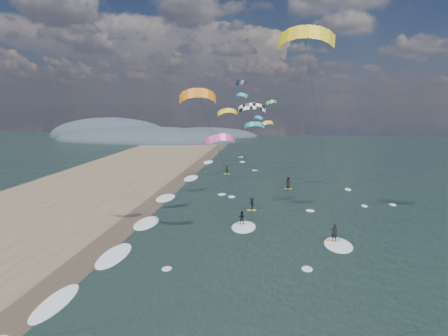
# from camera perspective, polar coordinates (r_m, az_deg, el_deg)

# --- Properties ---
(ground) EXTENTS (260.00, 260.00, 0.00)m
(ground) POSITION_cam_1_polar(r_m,az_deg,el_deg) (27.37, -1.24, -19.20)
(ground) COLOR black
(ground) RESTS_ON ground
(sand_strip) EXTENTS (26.00, 240.00, 0.00)m
(sand_strip) POSITION_cam_1_polar(r_m,az_deg,el_deg) (45.51, -30.83, -8.49)
(sand_strip) COLOR brown
(sand_strip) RESTS_ON ground
(wet_sand_strip) EXTENTS (3.00, 240.00, 0.00)m
(wet_sand_strip) POSITION_cam_1_polar(r_m,az_deg,el_deg) (39.39, -16.74, -10.21)
(wet_sand_strip) COLOR #382D23
(wet_sand_strip) RESTS_ON ground
(coastal_hills) EXTENTS (80.00, 41.00, 15.00)m
(coastal_hills) POSITION_cam_1_polar(r_m,az_deg,el_deg) (140.74, -12.80, 4.38)
(coastal_hills) COLOR #3D4756
(coastal_hills) RESTS_ON ground
(kitesurfer_near_a) EXTENTS (7.86, 8.66, 19.35)m
(kitesurfer_near_a) POSITION_cam_1_polar(r_m,az_deg,el_deg) (30.72, 13.20, 12.74)
(kitesurfer_near_a) COLOR yellow
(kitesurfer_near_a) RESTS_ON ground
(kitesurfer_near_b) EXTENTS (6.86, 8.44, 15.11)m
(kitesurfer_near_b) POSITION_cam_1_polar(r_m,az_deg,el_deg) (35.96, -1.34, 3.87)
(kitesurfer_near_b) COLOR yellow
(kitesurfer_near_b) RESTS_ON ground
(far_kitesurfers) EXTENTS (12.04, 23.99, 1.84)m
(far_kitesurfers) POSITION_cam_1_polar(r_m,az_deg,el_deg) (55.18, 5.87, -3.08)
(far_kitesurfers) COLOR yellow
(far_kitesurfers) RESTS_ON ground
(bg_kite_field) EXTENTS (11.44, 77.92, 9.76)m
(bg_kite_field) POSITION_cam_1_polar(r_m,az_deg,el_deg) (77.18, 4.27, 9.10)
(bg_kite_field) COLOR yellow
(bg_kite_field) RESTS_ON ground
(shoreline_surf) EXTENTS (2.40, 79.40, 0.11)m
(shoreline_surf) POSITION_cam_1_polar(r_m,az_deg,el_deg) (43.10, -12.68, -8.26)
(shoreline_surf) COLOR white
(shoreline_surf) RESTS_ON ground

